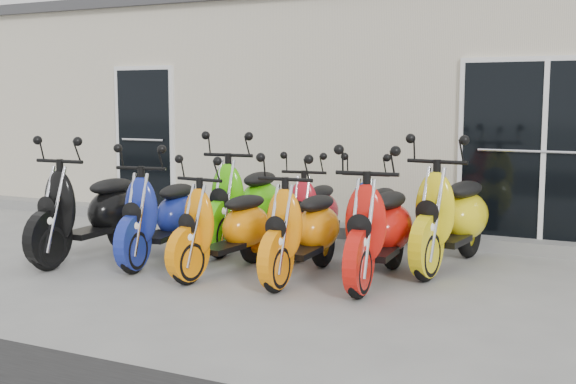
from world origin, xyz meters
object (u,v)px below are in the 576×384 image
scooter_front_orange_a (224,213)px  scooter_back_yellow (452,201)px  scooter_back_blue (375,204)px  scooter_back_green (245,189)px  scooter_front_red (379,213)px  scooter_back_red (313,201)px  scooter_front_orange_b (302,215)px  scooter_front_black (88,197)px  scooter_front_blue (161,202)px

scooter_front_orange_a → scooter_back_yellow: 2.42m
scooter_back_blue → scooter_back_green: bearing=-178.7°
scooter_front_red → scooter_back_red: scooter_front_red is taller
scooter_front_orange_b → scooter_front_red: size_ratio=0.93×
scooter_back_green → scooter_back_blue: (1.61, 0.14, -0.11)m
scooter_front_black → scooter_back_red: size_ratio=1.17×
scooter_front_red → scooter_back_red: size_ratio=1.14×
scooter_front_orange_a → scooter_back_red: size_ratio=1.04×
scooter_front_orange_a → scooter_back_green: (-0.45, 1.26, 0.09)m
scooter_back_red → scooter_back_blue: scooter_back_blue is taller
scooter_front_red → scooter_back_green: size_ratio=0.97×
scooter_front_black → scooter_front_blue: size_ratio=1.06×
scooter_front_red → scooter_front_blue: bearing=-179.5°
scooter_front_orange_b → scooter_back_blue: size_ratio=1.06×
scooter_back_yellow → scooter_back_blue: bearing=176.9°
scooter_front_orange_b → scooter_back_yellow: bearing=40.7°
scooter_front_blue → scooter_front_orange_a: bearing=-18.2°
scooter_back_green → scooter_back_blue: scooter_back_green is taller
scooter_front_black → scooter_back_green: 1.86m
scooter_front_orange_b → scooter_front_red: 0.77m
scooter_back_red → scooter_back_blue: 0.77m
scooter_front_blue → scooter_back_green: (0.47, 1.09, 0.05)m
scooter_front_black → scooter_front_orange_a: bearing=1.2°
scooter_front_orange_b → scooter_back_red: bearing=108.4°
scooter_front_orange_b → scooter_front_orange_a: bearing=-171.2°
scooter_back_green → scooter_back_red: scooter_back_green is taller
scooter_back_blue → scooter_back_yellow: (0.91, -0.16, 0.12)m
scooter_back_blue → scooter_back_yellow: scooter_back_yellow is taller
scooter_front_black → scooter_front_red: 3.34m
scooter_front_red → scooter_back_blue: (-0.42, 1.07, -0.08)m
scooter_front_orange_b → scooter_back_green: scooter_back_green is taller
scooter_front_red → scooter_back_blue: scooter_front_red is taller
scooter_front_blue → scooter_back_blue: size_ratio=1.09×
scooter_front_blue → scooter_back_yellow: 3.18m
scooter_front_black → scooter_front_red: scooter_front_black is taller
scooter_front_black → scooter_back_red: bearing=33.5°
scooter_front_blue → scooter_back_red: (1.31, 1.24, -0.06)m
scooter_front_black → scooter_back_red: (2.13, 1.49, -0.10)m
scooter_back_green → scooter_back_red: bearing=6.9°
scooter_back_green → scooter_back_blue: size_ratio=1.17×
scooter_front_blue → scooter_front_orange_b: (1.75, -0.02, -0.02)m
scooter_front_orange_a → scooter_back_yellow: scooter_back_yellow is taller
scooter_front_black → scooter_back_blue: 3.26m
scooter_front_red → scooter_back_yellow: bearing=58.2°
scooter_front_orange_a → scooter_back_red: (0.39, 1.41, -0.02)m
scooter_front_black → scooter_front_red: size_ratio=1.02×
scooter_back_blue → scooter_back_red: bearing=175.6°
scooter_back_red → scooter_back_yellow: 1.70m
scooter_front_orange_a → scooter_front_orange_b: scooter_front_orange_b is taller
scooter_front_orange_a → scooter_back_blue: bearing=56.9°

